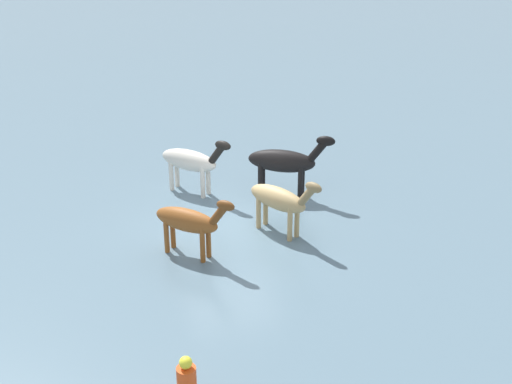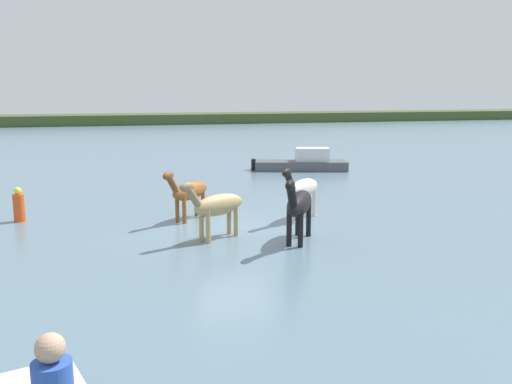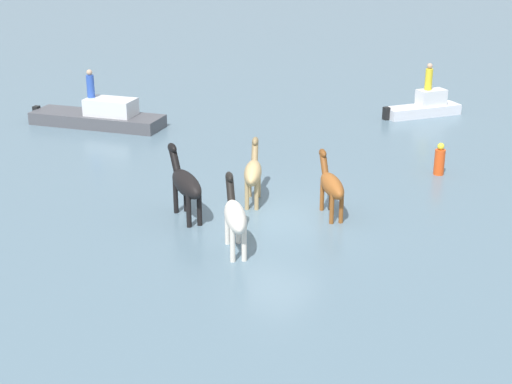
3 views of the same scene
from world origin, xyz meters
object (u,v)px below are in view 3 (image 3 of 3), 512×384
Objects in this scene: person_watcher_seated at (429,78)px; buoy_channel_marker at (440,160)px; horse_dark_mare at (186,183)px; person_helmsman_aft at (90,85)px; horse_rear_stallion at (235,216)px; boat_tender_starboard at (423,109)px; horse_dun_straggler at (253,172)px; horse_chestnut_trailing at (331,185)px; boat_skiff_near at (100,118)px.

person_watcher_seated is 8.27m from buoy_channel_marker.
person_helmsman_aft is at bearing 1.53° from horse_dark_mare.
horse_rear_stallion is at bearing -170.80° from horse_dark_mare.
boat_tender_starboard is at bearing -21.68° from person_watcher_seated.
boat_tender_starboard is at bearing -38.80° from horse_rear_stallion.
horse_dun_straggler is 2.57m from horse_chestnut_trailing.
horse_chestnut_trailing is 13.39m from boat_skiff_near.
horse_dun_straggler is 1.14× the size of horse_chestnut_trailing.
boat_skiff_near is (-5.52, -9.70, -0.76)m from horse_dark_mare.
horse_chestnut_trailing is 0.54× the size of boat_tender_starboard.
horse_rear_stallion is (3.17, 1.72, 0.03)m from horse_dun_straggler.
buoy_channel_marker is at bearing 100.53° from person_helmsman_aft.
boat_tender_starboard is 0.58× the size of boat_skiff_near.
horse_chestnut_trailing is at bearing 78.48° from person_helmsman_aft.
horse_rear_stallion is at bearing 6.01° from person_watcher_seated.
horse_dun_straggler is 1.80× the size of person_watcher_seated.
horse_rear_stallion is 0.32× the size of boat_skiff_near.
horse_dun_straggler is 1.80× the size of person_helmsman_aft.
boat_skiff_near is at bearing 0.28° from horse_dark_mare.
person_watcher_seated reaches higher than horse_dun_straggler.
horse_dun_straggler is at bearing 73.51° from person_helmsman_aft.
boat_tender_starboard is at bearing -63.00° from horse_dark_mare.
horse_dark_mare is at bearing -150.20° from boat_tender_starboard.
boat_skiff_near is (-3.33, -10.55, -0.66)m from horse_dun_straggler.
horse_dark_mare reaches higher than buoy_channel_marker.
horse_chestnut_trailing is (-0.49, 2.52, -0.02)m from horse_dun_straggler.
horse_chestnut_trailing is at bearing -12.06° from buoy_channel_marker.
horse_rear_stallion reaches higher than buoy_channel_marker.
person_helmsman_aft is (-6.38, -12.56, 0.75)m from horse_rear_stallion.
boat_skiff_near is 5.04× the size of person_watcher_seated.
person_helmsman_aft is at bearing -47.27° from person_watcher_seated.
horse_chestnut_trailing is 12.85m from boat_tender_starboard.
horse_rear_stallion reaches higher than horse_dun_straggler.
boat_tender_starboard is at bearing 132.45° from person_helmsman_aft.
boat_skiff_near reaches higher than buoy_channel_marker.
person_helmsman_aft is at bearing 41.17° from horse_dun_straggler.
buoy_channel_marker is at bearing -7.61° from boat_skiff_near.
boat_skiff_near is at bearing 40.15° from horse_dun_straggler.
horse_dark_mare reaches higher than boat_tender_starboard.
buoy_channel_marker is at bearing -89.27° from horse_dark_mare.
horse_dun_straggler is 0.89× the size of horse_dark_mare.
horse_chestnut_trailing is 1.58× the size of person_watcher_seated.
horse_dun_straggler is 11.33m from person_helmsman_aft.
boat_tender_starboard reaches higher than buoy_channel_marker.
person_helmsman_aft is (9.85, -10.77, 1.47)m from boat_tender_starboard.
horse_dun_straggler is at bearing -146.97° from boat_tender_starboard.
buoy_channel_marker is (-5.91, 3.68, -0.48)m from horse_dun_straggler.
person_watcher_seated is 1.00× the size of person_helmsman_aft.
person_helmsman_aft is (10.01, -10.83, 0.07)m from person_watcher_seated.
horse_dark_mare is (2.19, -0.85, 0.10)m from horse_dun_straggler.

